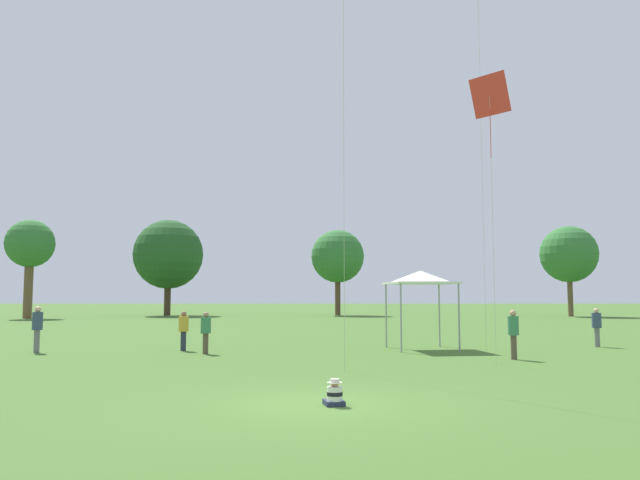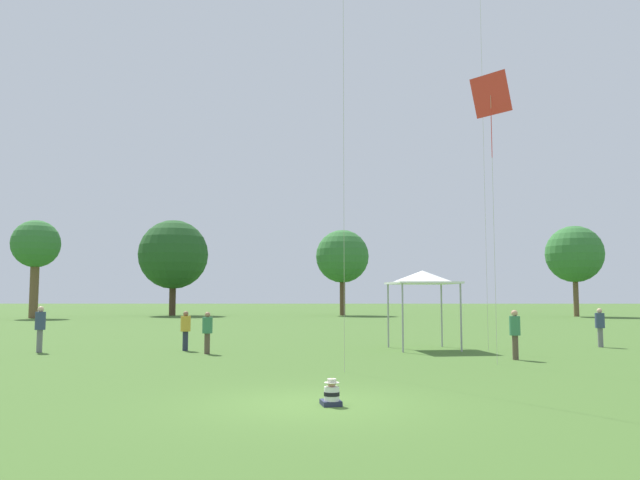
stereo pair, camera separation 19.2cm
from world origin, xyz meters
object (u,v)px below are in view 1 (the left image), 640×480
at_px(distant_tree_2, 30,245).
at_px(person_standing_3, 514,330).
at_px(distant_tree_0, 169,255).
at_px(person_standing_1, 38,325).
at_px(person_standing_0, 206,329).
at_px(person_standing_4, 184,328).
at_px(distant_tree_1, 569,254).
at_px(distant_tree_3, 338,257).
at_px(person_standing_2, 597,324).
at_px(kite_3, 490,100).
at_px(canopy_tent, 421,278).
at_px(seated_toddler, 335,395).

bearing_deg(distant_tree_2, person_standing_3, -47.80).
bearing_deg(distant_tree_0, person_standing_1, -82.62).
relative_size(person_standing_0, person_standing_3, 0.93).
bearing_deg(person_standing_0, person_standing_4, -125.89).
distance_m(person_standing_0, person_standing_3, 11.14).
distance_m(person_standing_3, distant_tree_1, 47.76).
xyz_separation_m(person_standing_3, distant_tree_0, (-23.17, 46.04, 5.61)).
bearing_deg(person_standing_4, person_standing_3, 51.42).
bearing_deg(distant_tree_3, distant_tree_2, -163.76).
distance_m(person_standing_0, person_standing_2, 16.45).
bearing_deg(distant_tree_3, distant_tree_1, -8.38).
xyz_separation_m(person_standing_4, distant_tree_0, (-11.10, 42.70, 5.69)).
bearing_deg(person_standing_3, person_standing_2, -136.40).
height_order(distant_tree_1, distant_tree_3, distant_tree_1).
distance_m(person_standing_4, distant_tree_0, 44.48).
distance_m(person_standing_3, kite_3, 7.87).
bearing_deg(person_standing_1, kite_3, 105.37).
bearing_deg(person_standing_4, distant_tree_2, -170.25).
bearing_deg(canopy_tent, distant_tree_2, 133.23).
bearing_deg(person_standing_4, person_standing_1, -104.85).
distance_m(person_standing_3, distant_tree_0, 51.84).
bearing_deg(person_standing_4, person_standing_0, 17.27).
height_order(canopy_tent, distant_tree_1, distant_tree_1).
xyz_separation_m(seated_toddler, distant_tree_1, (25.72, 52.26, 6.22)).
relative_size(distant_tree_0, distant_tree_3, 1.11).
xyz_separation_m(distant_tree_1, distant_tree_3, (-24.07, 3.54, -0.01)).
bearing_deg(distant_tree_0, person_standing_0, -74.49).
distance_m(person_standing_2, distant_tree_0, 50.01).
bearing_deg(seated_toddler, distant_tree_0, 95.49).
xyz_separation_m(distant_tree_0, distant_tree_1, (42.53, -2.71, -0.17)).
height_order(person_standing_0, canopy_tent, canopy_tent).
bearing_deg(distant_tree_1, person_standing_2, -110.41).
relative_size(person_standing_0, canopy_tent, 0.49).
distance_m(seated_toddler, distant_tree_2, 55.33).
distance_m(person_standing_1, distant_tree_2, 39.94).
xyz_separation_m(canopy_tent, distant_tree_0, (-20.66, 42.01, 3.71)).
bearing_deg(person_standing_0, seated_toddler, 36.43).
xyz_separation_m(person_standing_1, person_standing_4, (5.46, 0.80, -0.13)).
bearing_deg(person_standing_2, person_standing_3, -5.22).
bearing_deg(person_standing_4, kite_3, 43.44).
relative_size(kite_3, distant_tree_2, 1.00).
distance_m(person_standing_4, distant_tree_3, 44.49).
distance_m(seated_toddler, person_standing_0, 11.90).
distance_m(person_standing_1, canopy_tent, 15.21).
distance_m(person_standing_0, distant_tree_1, 51.53).
xyz_separation_m(person_standing_4, distant_tree_2, (-22.52, 34.83, 6.08)).
xyz_separation_m(person_standing_0, person_standing_3, (10.96, -2.02, 0.08)).
bearing_deg(distant_tree_1, kite_3, -114.47).
relative_size(person_standing_0, distant_tree_2, 0.17).
relative_size(person_standing_2, kite_3, 0.17).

